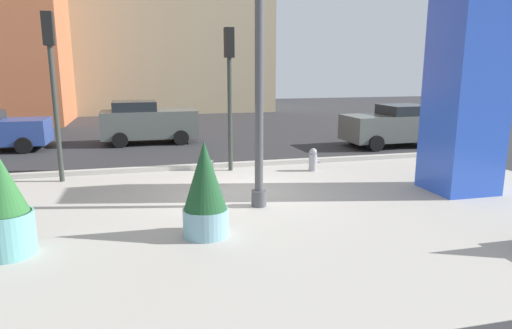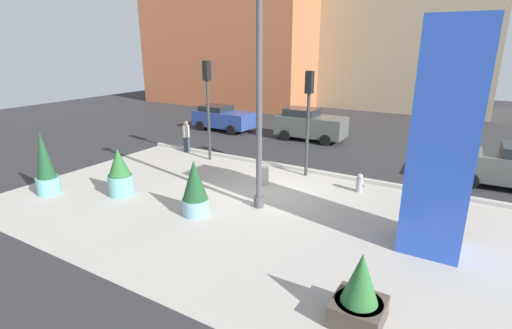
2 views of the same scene
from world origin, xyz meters
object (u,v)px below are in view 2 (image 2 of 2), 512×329
object	(u,v)px
potted_plant_curbside	(120,174)
traffic_light_corner	(309,107)
potted_plant_mid_plaza	(45,167)
potted_plant_by_pillar	(360,294)
lamp_post	(259,107)
potted_plant_near_right	(195,189)
traffic_light_far_side	(208,95)
car_curb_east	(223,118)
fire_hydrant	(360,183)
pedestrian_by_curb	(186,135)
art_pillar_blue	(445,141)
concrete_bollard	(264,176)
car_passing_lane	(310,124)
car_intersection	(509,166)

from	to	relation	value
potted_plant_curbside	traffic_light_corner	world-z (taller)	traffic_light_corner
potted_plant_mid_plaza	potted_plant_by_pillar	bearing A→B (deg)	-4.43
lamp_post	potted_plant_curbside	size ratio (longest dim) A/B	3.99
potted_plant_near_right	traffic_light_far_side	world-z (taller)	traffic_light_far_side
potted_plant_near_right	car_curb_east	distance (m)	13.24
lamp_post	car_curb_east	world-z (taller)	lamp_post
traffic_light_far_side	car_curb_east	distance (m)	7.23
fire_hydrant	pedestrian_by_curb	bearing A→B (deg)	174.10
potted_plant_near_right	fire_hydrant	xyz separation A→B (m)	(4.14, 4.87, -0.56)
art_pillar_blue	potted_plant_mid_plaza	world-z (taller)	art_pillar_blue
potted_plant_near_right	traffic_light_far_side	xyz separation A→B (m)	(-3.51, 5.37, 2.27)
concrete_bollard	pedestrian_by_curb	distance (m)	6.36
potted_plant_mid_plaza	potted_plant_by_pillar	xyz separation A→B (m)	(12.28, -0.95, -0.41)
potted_plant_by_pillar	traffic_light_far_side	size ratio (longest dim) A/B	0.34
art_pillar_blue	pedestrian_by_curb	xyz separation A→B (m)	(-12.50, 4.15, -2.17)
car_passing_lane	car_intersection	bearing A→B (deg)	-18.00
fire_hydrant	traffic_light_far_side	world-z (taller)	traffic_light_far_side
fire_hydrant	potted_plant_near_right	bearing A→B (deg)	-130.36
car_passing_lane	lamp_post	bearing A→B (deg)	-76.52
lamp_post	pedestrian_by_curb	size ratio (longest dim) A/B	4.36
potted_plant_near_right	car_curb_east	xyz separation A→B (m)	(-6.94, 11.27, -0.11)
car_curb_east	car_intersection	bearing A→B (deg)	-9.84
potted_plant_curbside	car_curb_east	xyz separation A→B (m)	(-3.39, 11.36, -0.03)
art_pillar_blue	potted_plant_curbside	bearing A→B (deg)	-170.45
fire_hydrant	pedestrian_by_curb	distance (m)	9.61
potted_plant_mid_plaza	concrete_bollard	world-z (taller)	potted_plant_mid_plaza
lamp_post	potted_plant_by_pillar	size ratio (longest dim) A/B	4.53
potted_plant_mid_plaza	potted_plant_curbside	world-z (taller)	potted_plant_mid_plaza
art_pillar_blue	potted_plant_mid_plaza	xyz separation A→B (m)	(-13.14, -3.13, -2.01)
concrete_bollard	car_curb_east	size ratio (longest dim) A/B	0.18
potted_plant_by_pillar	car_intersection	bearing A→B (deg)	75.45
potted_plant_near_right	potted_plant_curbside	bearing A→B (deg)	-178.59
art_pillar_blue	car_passing_lane	world-z (taller)	art_pillar_blue
car_curb_east	pedestrian_by_curb	distance (m)	5.63
fire_hydrant	car_intersection	size ratio (longest dim) A/B	0.19
traffic_light_far_side	potted_plant_curbside	bearing A→B (deg)	-90.44
potted_plant_near_right	car_curb_east	size ratio (longest dim) A/B	0.47
art_pillar_blue	potted_plant_by_pillar	xyz separation A→B (m)	(-0.86, -4.08, -2.42)
lamp_post	potted_plant_mid_plaza	world-z (taller)	lamp_post
car_intersection	car_curb_east	distance (m)	16.24
traffic_light_far_side	car_curb_east	size ratio (longest dim) A/B	1.17
car_curb_east	potted_plant_near_right	bearing A→B (deg)	-58.37
potted_plant_near_right	traffic_light_corner	distance (m)	6.17
potted_plant_near_right	traffic_light_corner	bearing A→B (deg)	74.32
traffic_light_far_side	pedestrian_by_curb	world-z (taller)	traffic_light_far_side
traffic_light_far_side	car_passing_lane	xyz separation A→B (m)	(2.59, 6.37, -2.27)
lamp_post	fire_hydrant	bearing A→B (deg)	50.90
concrete_bollard	traffic_light_corner	distance (m)	3.41
fire_hydrant	traffic_light_corner	distance (m)	3.76
concrete_bollard	traffic_light_far_side	size ratio (longest dim) A/B	0.16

